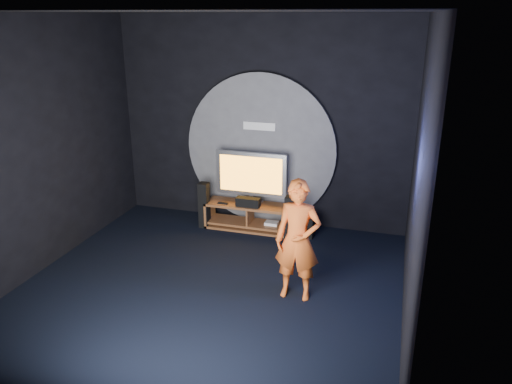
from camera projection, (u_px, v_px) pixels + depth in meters
The scene contains 15 objects.
floor at pixel (209, 288), 6.70m from camera, with size 5.00×5.00×0.00m, color black.
back_wall at pixel (261, 123), 8.37m from camera, with size 5.00×0.04×3.50m, color black.
front_wall at pixel (83, 250), 3.86m from camera, with size 5.00×0.04×3.50m, color black.
left_wall at pixel (34, 148), 6.79m from camera, with size 0.04×5.00×3.50m, color black.
right_wall at pixel (418, 182), 5.44m from camera, with size 0.04×5.00×3.50m, color black.
ceiling at pixel (199, 11), 5.53m from camera, with size 5.00×5.00×0.01m, color black.
wall_disc_panel at pixel (260, 150), 8.47m from camera, with size 2.60×0.11×2.60m.
media_console at pixel (250, 218), 8.50m from camera, with size 1.52×0.45×0.45m.
tv at pixel (251, 176), 8.32m from camera, with size 1.20×0.22×0.88m.
center_speaker at pixel (248, 202), 8.30m from camera, with size 0.40×0.15×0.15m, color black.
remote at pixel (223, 203), 8.43m from camera, with size 0.18×0.05×0.02m, color black.
tower_speaker_left at pixel (204, 205), 8.53m from camera, with size 0.16×0.18×0.79m, color black.
tower_speaker_right at pixel (290, 220), 7.89m from camera, with size 0.16×0.18×0.79m, color black.
subwoofer at pixel (304, 225), 8.26m from camera, with size 0.33×0.33×0.37m, color black.
player at pixel (298, 240), 6.26m from camera, with size 0.58×0.38×1.59m, color #D7571D.
Camera 1 is at (2.28, -5.46, 3.47)m, focal length 35.00 mm.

